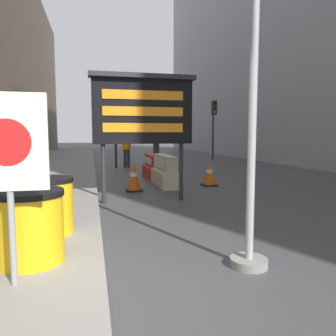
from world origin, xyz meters
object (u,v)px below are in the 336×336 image
Objects in this scene: jersey_barrier_red_striped at (153,167)px; traffic_light_far_side at (214,117)px; pedestrian_worker at (156,146)px; traffic_light_near_curb at (115,100)px; barrel_drum_middle at (47,206)px; traffic_cone_mid at (209,173)px; traffic_cone_near at (134,177)px; jersey_barrier_cream at (165,172)px; barrel_drum_foreground at (30,226)px; message_board at (143,111)px; warning_sign at (8,154)px; pedestrian_passerby at (127,145)px.

traffic_light_far_side is (5.16, 7.51, 2.24)m from jersey_barrier_red_striped.
traffic_light_near_curb is at bearing -92.18° from pedestrian_worker.
traffic_light_near_curb is at bearing 80.66° from barrel_drum_middle.
traffic_cone_mid is 5.63m from pedestrian_worker.
pedestrian_worker reaches higher than traffic_cone_near.
jersey_barrier_cream is at bearing -90.00° from jersey_barrier_red_striped.
barrel_drum_foreground is 8.24m from jersey_barrier_red_striped.
traffic_cone_mid is (2.33, 0.44, -0.01)m from traffic_cone_near.
traffic_cone_near is at bearing -169.27° from traffic_cone_mid.
traffic_cone_near is at bearing -7.81° from pedestrian_worker.
traffic_light_far_side reaches higher than jersey_barrier_red_striped.
jersey_barrier_red_striped is at bearing 76.42° from message_board.
traffic_light_far_side is (6.19, 10.18, 2.21)m from traffic_cone_near.
pedestrian_worker is at bearing 72.17° from barrel_drum_foreground.
barrel_drum_middle is at bearing 87.61° from barrel_drum_foreground.
traffic_cone_mid is at bearing 14.30° from pedestrian_worker.
message_board is at bearing 55.45° from barrel_drum_middle.
warning_sign is 12.27m from traffic_light_near_curb.
barrel_drum_middle is 1.04× the size of traffic_cone_mid.
barrel_drum_foreground is 0.45× the size of warning_sign.
traffic_light_near_curb is 1.21× the size of traffic_light_far_side.
jersey_barrier_red_striped is (0.99, 4.12, -1.71)m from message_board.
warning_sign is (-0.05, -0.58, 0.82)m from barrel_drum_foreground.
message_board is 13.16m from traffic_light_far_side.
warning_sign is 7.45m from traffic_cone_mid.
jersey_barrier_cream is 0.52× the size of traffic_light_far_side.
warning_sign is 17.79m from traffic_light_far_side.
pedestrian_worker is (3.62, 11.66, -0.37)m from warning_sign.
pedestrian_worker reaches higher than barrel_drum_middle.
traffic_light_far_side is at bearing 63.14° from warning_sign.
warning_sign is 0.62× the size of message_board.
barrel_drum_foreground is 1.04× the size of traffic_cone_mid.
pedestrian_passerby is (2.22, 10.61, 0.50)m from barrel_drum_middle.
traffic_cone_near is at bearing 72.05° from warning_sign.
warning_sign reaches higher than pedestrian_worker.
pedestrian_worker is (0.76, 3.34, 0.64)m from jersey_barrier_red_striped.
traffic_light_far_side is 2.02× the size of pedestrian_passerby.
message_board is at bearing 66.09° from warning_sign.
traffic_cone_mid is 6.93m from traffic_light_near_curb.
warning_sign is at bearing -113.91° from message_board.
pedestrian_passerby is at bearing -147.82° from traffic_light_far_side.
pedestrian_worker is at bearing 77.20° from jersey_barrier_red_striped.
pedestrian_passerby is (-1.84, 6.15, 0.67)m from traffic_cone_mid.
traffic_light_near_curb is 2.55× the size of pedestrian_worker.
warning_sign is at bearing -108.96° from jersey_barrier_red_striped.
warning_sign is 1.10× the size of jersey_barrier_red_striped.
traffic_cone_mid is 0.46× the size of pedestrian_worker.
barrel_drum_foreground is 4.34m from message_board.
warning_sign is 12.47m from pedestrian_passerby.
traffic_light_far_side is at bearing 31.56° from traffic_light_near_curb.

